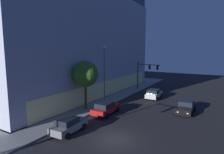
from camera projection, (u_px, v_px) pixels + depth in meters
ground_plane at (115, 139)px, 18.17m from camera, size 120.00×120.00×0.00m
modern_building at (58, 39)px, 40.43m from camera, size 38.72×25.54×21.95m
traffic_light_far_corner at (146, 70)px, 39.64m from camera, size 0.70×4.97×5.99m
street_lamp_sidewalk at (104, 68)px, 29.04m from camera, size 0.44×0.44×9.11m
sidewalk_tree at (85, 74)px, 26.71m from camera, size 3.71×3.71×6.92m
car_grey at (69, 125)px, 19.53m from camera, size 4.37×2.17×1.65m
car_red at (106, 108)px, 25.37m from camera, size 4.79×2.27×1.65m
car_black at (186, 107)px, 25.91m from camera, size 4.73×2.23×1.65m
car_silver at (154, 94)px, 33.61m from camera, size 4.40×2.25×1.66m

